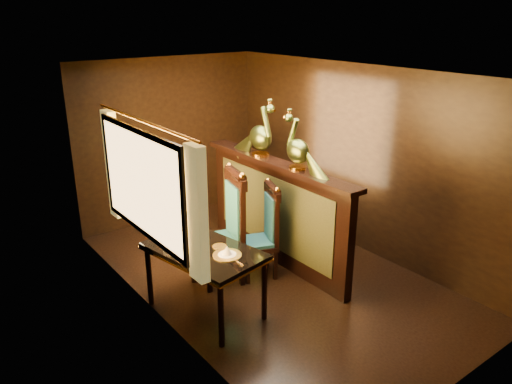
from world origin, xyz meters
The scene contains 8 objects.
ground centered at (0.00, 0.00, 0.00)m, with size 5.00×5.00×0.00m, color black.
room_shell centered at (-0.09, 0.02, 1.58)m, with size 3.04×5.04×2.52m.
partition centered at (0.32, 0.30, 0.71)m, with size 0.26×2.70×1.36m.
dining_table centered at (-1.05, -0.17, 0.69)m, with size 1.00×1.41×0.96m.
chair_left centered at (0.00, 0.09, 0.63)m, with size 0.56×0.58×1.20m.
chair_right centered at (-0.43, 0.26, 0.74)m, with size 0.62×0.64×1.42m.
peacock_left centered at (0.33, -0.09, 1.71)m, with size 0.22×0.58×0.69m, color #1A4F32, non-canonical shape.
peacock_right centered at (0.33, 0.63, 1.74)m, with size 0.24×0.64×0.76m, color #1A4F32, non-canonical shape.
Camera 1 is at (-3.48, -4.28, 3.13)m, focal length 35.00 mm.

